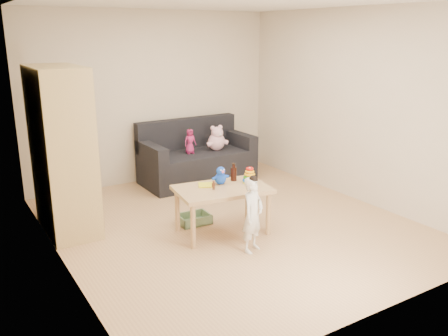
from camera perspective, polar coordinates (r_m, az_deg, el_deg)
room at (r=5.48m, az=0.93°, el=5.85°), size 4.50×4.50×4.50m
wardrobe at (r=5.74m, az=-18.91°, el=1.96°), size 0.53×1.07×1.92m
sofa at (r=7.44m, az=-3.19°, el=0.17°), size 1.73×0.88×0.48m
play_table at (r=5.52m, az=-0.20°, el=-5.10°), size 1.14×0.80×0.56m
storage_bin at (r=5.88m, az=-3.64°, el=-6.11°), size 0.39×0.30×0.11m
toddler at (r=5.04m, az=3.48°, el=-5.76°), size 0.35×0.30×0.80m
pink_bear at (r=7.43m, az=-0.91°, el=3.42°), size 0.35×0.32×0.33m
doll at (r=7.23m, az=-4.10°, el=3.19°), size 0.19×0.13×0.37m
ring_stacker at (r=5.57m, az=3.10°, el=-1.07°), size 0.17×0.17×0.19m
brown_bottle at (r=5.66m, az=1.17°, el=-0.64°), size 0.07×0.07×0.21m
blue_plush at (r=5.52m, az=-0.44°, el=-0.87°), size 0.19×0.16×0.22m
wooden_figure at (r=5.34m, az=-1.26°, el=-2.07°), size 0.04×0.04×0.11m
yellow_book at (r=5.50m, az=-2.14°, el=-2.06°), size 0.24×0.24×0.01m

